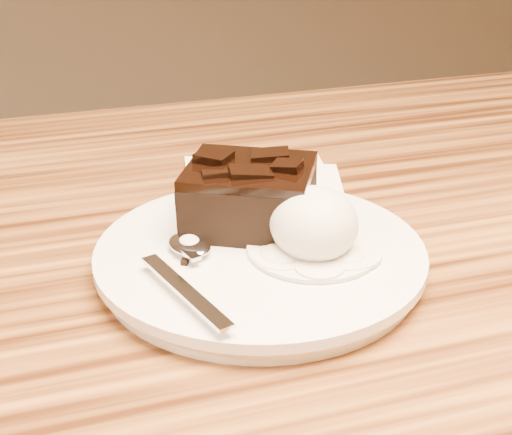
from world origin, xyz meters
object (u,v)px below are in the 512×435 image
object	(u,v)px
brownie	(250,200)
plate	(260,259)
napkin	(259,179)
ice_cream_scoop	(314,224)
spoon	(189,247)

from	to	relation	value
brownie	plate	bearing A→B (deg)	-95.95
plate	brownie	distance (m)	0.05
plate	brownie	bearing A→B (deg)	84.05
napkin	ice_cream_scoop	bearing A→B (deg)	-95.63
ice_cream_scoop	spoon	xyz separation A→B (m)	(-0.09, 0.03, -0.02)
brownie	ice_cream_scoop	bearing A→B (deg)	-60.84
ice_cream_scoop	spoon	bearing A→B (deg)	163.00
plate	ice_cream_scoop	world-z (taller)	ice_cream_scoop
brownie	ice_cream_scoop	xyz separation A→B (m)	(0.03, -0.06, 0.00)
brownie	napkin	world-z (taller)	brownie
ice_cream_scoop	plate	bearing A→B (deg)	153.23
spoon	plate	bearing A→B (deg)	-25.45
brownie	spoon	world-z (taller)	brownie
brownie	napkin	xyz separation A→B (m)	(0.05, 0.12, -0.04)
napkin	spoon	bearing A→B (deg)	-124.08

